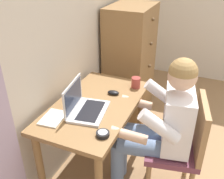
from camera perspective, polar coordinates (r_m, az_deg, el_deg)
name	(u,v)px	position (r m, az deg, el deg)	size (l,w,h in m)	color
wall_back	(68,27)	(2.24, -9.72, 13.55)	(4.80, 0.05, 2.50)	beige
desk	(96,116)	(2.11, -3.58, -5.99)	(1.05, 0.61, 0.74)	olive
dresser	(130,63)	(3.01, 4.05, 5.98)	(0.64, 0.48, 1.31)	olive
chair	(182,144)	(2.09, 15.33, -11.71)	(0.49, 0.47, 0.89)	brown
person_seated	(160,122)	(1.97, 10.68, -7.15)	(0.60, 0.64, 1.21)	#6B84AD
laptop	(84,106)	(1.93, -6.32, -3.68)	(0.38, 0.30, 0.24)	silver
computer_mouse	(113,93)	(2.16, 0.30, -0.70)	(0.06, 0.10, 0.03)	black
desk_clock	(103,134)	(1.71, -2.08, -9.89)	(0.09, 0.09, 0.03)	black
notebook_pad	(53,118)	(1.91, -12.99, -6.23)	(0.21, 0.15, 0.01)	silver
coffee_mug	(136,82)	(2.27, 5.38, 1.58)	(0.12, 0.08, 0.09)	#9E3D38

